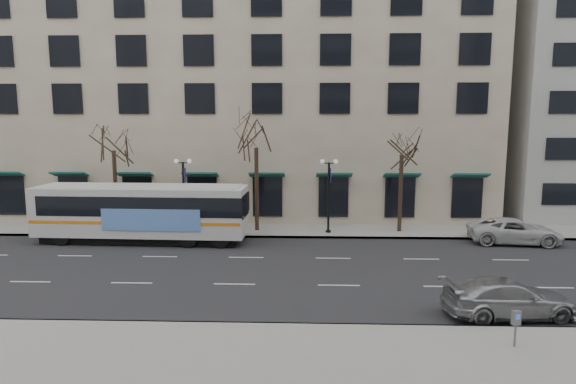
{
  "coord_description": "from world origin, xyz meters",
  "views": [
    {
      "loc": [
        3.32,
        -24.39,
        7.71
      ],
      "look_at": [
        2.46,
        1.05,
        4.0
      ],
      "focal_mm": 30.0,
      "sensor_mm": 36.0,
      "label": 1
    }
  ],
  "objects_px": {
    "lamp_post_left": "(184,192)",
    "tree_far_mid": "(256,134)",
    "pay_station": "(516,321)",
    "tree_far_left": "(113,137)",
    "white_pickup": "(515,231)",
    "tree_far_right": "(402,141)",
    "lamp_post_right": "(329,192)",
    "silver_car": "(508,298)",
    "city_bus": "(143,211)"
  },
  "relations": [
    {
      "from": "silver_car",
      "to": "white_pickup",
      "type": "xyz_separation_m",
      "value": [
        5.34,
        11.93,
        0.04
      ]
    },
    {
      "from": "tree_far_mid",
      "to": "lamp_post_left",
      "type": "relative_size",
      "value": 1.64
    },
    {
      "from": "tree_far_left",
      "to": "silver_car",
      "type": "distance_m",
      "value": 26.62
    },
    {
      "from": "tree_far_mid",
      "to": "lamp_post_right",
      "type": "relative_size",
      "value": 1.64
    },
    {
      "from": "lamp_post_left",
      "to": "tree_far_mid",
      "type": "bearing_deg",
      "value": 6.85
    },
    {
      "from": "tree_far_right",
      "to": "lamp_post_right",
      "type": "xyz_separation_m",
      "value": [
        -4.99,
        -0.6,
        -3.48
      ]
    },
    {
      "from": "tree_far_mid",
      "to": "lamp_post_left",
      "type": "distance_m",
      "value": 6.4
    },
    {
      "from": "pay_station",
      "to": "lamp_post_right",
      "type": "bearing_deg",
      "value": 98.99
    },
    {
      "from": "lamp_post_right",
      "to": "silver_car",
      "type": "bearing_deg",
      "value": -65.0
    },
    {
      "from": "tree_far_left",
      "to": "tree_far_mid",
      "type": "height_order",
      "value": "tree_far_mid"
    },
    {
      "from": "city_bus",
      "to": "silver_car",
      "type": "relative_size",
      "value": 2.64
    },
    {
      "from": "tree_far_mid",
      "to": "tree_far_right",
      "type": "distance_m",
      "value": 10.01
    },
    {
      "from": "lamp_post_right",
      "to": "white_pickup",
      "type": "bearing_deg",
      "value": -9.6
    },
    {
      "from": "tree_far_right",
      "to": "lamp_post_left",
      "type": "height_order",
      "value": "tree_far_right"
    },
    {
      "from": "tree_far_left",
      "to": "white_pickup",
      "type": "xyz_separation_m",
      "value": [
        26.84,
        -2.6,
        -5.91
      ]
    },
    {
      "from": "tree_far_mid",
      "to": "white_pickup",
      "type": "xyz_separation_m",
      "value": [
        16.84,
        -2.6,
        -6.11
      ]
    },
    {
      "from": "tree_far_right",
      "to": "silver_car",
      "type": "height_order",
      "value": "tree_far_right"
    },
    {
      "from": "lamp_post_left",
      "to": "pay_station",
      "type": "xyz_separation_m",
      "value": [
        15.49,
        -16.91,
        -1.88
      ]
    },
    {
      "from": "lamp_post_right",
      "to": "white_pickup",
      "type": "xyz_separation_m",
      "value": [
        11.83,
        -2.0,
        -2.15
      ]
    },
    {
      "from": "silver_car",
      "to": "lamp_post_left",
      "type": "bearing_deg",
      "value": 44.16
    },
    {
      "from": "silver_car",
      "to": "white_pickup",
      "type": "bearing_deg",
      "value": -29.76
    },
    {
      "from": "lamp_post_right",
      "to": "silver_car",
      "type": "xyz_separation_m",
      "value": [
        6.49,
        -13.93,
        -2.19
      ]
    },
    {
      "from": "tree_far_mid",
      "to": "tree_far_right",
      "type": "height_order",
      "value": "tree_far_mid"
    },
    {
      "from": "tree_far_right",
      "to": "white_pickup",
      "type": "height_order",
      "value": "tree_far_right"
    },
    {
      "from": "tree_far_mid",
      "to": "tree_far_left",
      "type": "bearing_deg",
      "value": -180.0
    },
    {
      "from": "tree_far_left",
      "to": "lamp_post_right",
      "type": "bearing_deg",
      "value": -2.29
    },
    {
      "from": "lamp_post_right",
      "to": "pay_station",
      "type": "xyz_separation_m",
      "value": [
        5.49,
        -16.91,
        -1.88
      ]
    },
    {
      "from": "tree_far_left",
      "to": "lamp_post_right",
      "type": "xyz_separation_m",
      "value": [
        15.01,
        -0.6,
        -3.75
      ]
    },
    {
      "from": "tree_far_left",
      "to": "silver_car",
      "type": "height_order",
      "value": "tree_far_left"
    },
    {
      "from": "pay_station",
      "to": "silver_car",
      "type": "bearing_deg",
      "value": 62.42
    },
    {
      "from": "lamp_post_left",
      "to": "silver_car",
      "type": "height_order",
      "value": "lamp_post_left"
    },
    {
      "from": "pay_station",
      "to": "lamp_post_left",
      "type": "bearing_deg",
      "value": 123.49
    },
    {
      "from": "tree_far_right",
      "to": "city_bus",
      "type": "height_order",
      "value": "tree_far_right"
    },
    {
      "from": "pay_station",
      "to": "tree_far_left",
      "type": "bearing_deg",
      "value": 130.49
    },
    {
      "from": "lamp_post_right",
      "to": "lamp_post_left",
      "type": "bearing_deg",
      "value": 180.0
    },
    {
      "from": "lamp_post_left",
      "to": "pay_station",
      "type": "distance_m",
      "value": 23.01
    },
    {
      "from": "tree_far_left",
      "to": "tree_far_mid",
      "type": "relative_size",
      "value": 0.98
    },
    {
      "from": "silver_car",
      "to": "pay_station",
      "type": "xyz_separation_m",
      "value": [
        -1.0,
        -2.98,
        0.31
      ]
    },
    {
      "from": "tree_far_mid",
      "to": "tree_far_right",
      "type": "relative_size",
      "value": 1.06
    },
    {
      "from": "lamp_post_right",
      "to": "pay_station",
      "type": "distance_m",
      "value": 17.88
    },
    {
      "from": "lamp_post_left",
      "to": "white_pickup",
      "type": "bearing_deg",
      "value": -5.23
    },
    {
      "from": "lamp_post_left",
      "to": "city_bus",
      "type": "height_order",
      "value": "lamp_post_left"
    },
    {
      "from": "tree_far_right",
      "to": "silver_car",
      "type": "bearing_deg",
      "value": -84.1
    },
    {
      "from": "silver_car",
      "to": "pay_station",
      "type": "distance_m",
      "value": 3.16
    },
    {
      "from": "lamp_post_right",
      "to": "tree_far_right",
      "type": "bearing_deg",
      "value": 6.85
    },
    {
      "from": "white_pickup",
      "to": "pay_station",
      "type": "relative_size",
      "value": 4.52
    },
    {
      "from": "lamp_post_right",
      "to": "city_bus",
      "type": "height_order",
      "value": "lamp_post_right"
    },
    {
      "from": "lamp_post_left",
      "to": "pay_station",
      "type": "bearing_deg",
      "value": -47.51
    },
    {
      "from": "tree_far_mid",
      "to": "white_pickup",
      "type": "distance_m",
      "value": 18.1
    },
    {
      "from": "tree_far_left",
      "to": "lamp_post_left",
      "type": "bearing_deg",
      "value": -6.83
    }
  ]
}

